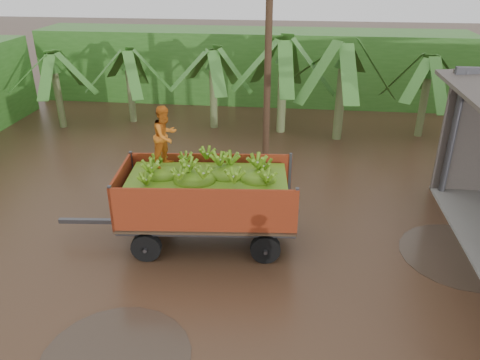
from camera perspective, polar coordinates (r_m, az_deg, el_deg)
name	(u,v)px	position (r m, az deg, el deg)	size (l,w,h in m)	color
ground	(270,292)	(11.16, 3.62, -13.49)	(100.00, 100.00, 0.00)	black
hedge_north	(251,66)	(25.30, 1.32, 13.77)	(22.00, 3.00, 3.60)	#2D661E
banana_trailer	(207,195)	(12.26, -4.07, -1.85)	(6.41, 2.61, 3.69)	#C13B1B
utility_pole	(268,54)	(16.41, 3.45, 15.04)	(1.20, 0.24, 7.91)	#47301E
banana_plants	(163,115)	(17.42, -9.34, 7.80)	(24.23, 20.68, 4.12)	#2D661E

